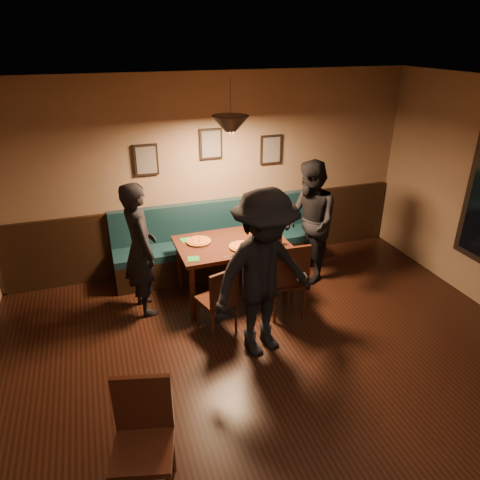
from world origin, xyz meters
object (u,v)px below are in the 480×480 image
Objects in this scene: booth_bench at (218,240)px; diner_front at (264,275)px; chair_near_left at (216,298)px; cafe_chair_far at (143,449)px; tabasco_bottle at (269,234)px; diner_right at (310,223)px; dining_table at (232,268)px; chair_near_right at (285,277)px; soda_glass at (279,238)px; diner_left at (140,250)px.

booth_bench is 1.58× the size of diner_front.
chair_near_left is 2.16m from cafe_chair_far.
booth_bench is 27.90× the size of tabasco_bottle.
diner_right is 1.74× the size of cafe_chair_far.
tabasco_bottle is (0.52, -0.67, 0.32)m from booth_bench.
chair_near_left is at bearing -120.58° from dining_table.
diner_right is 0.63m from tabasco_bottle.
chair_near_right is at bearing -69.88° from booth_bench.
diner_front is 1.91× the size of cafe_chair_far.
tabasco_bottle is at bearing 89.76° from chair_near_right.
diner_front is 11.50× the size of soda_glass.
diner_left is 10.35× the size of soda_glass.
soda_glass is (0.08, 0.40, 0.34)m from chair_near_right.
booth_bench is 1.74× the size of diner_right.
chair_near_right is at bearing -54.40° from dining_table.
diner_right is 0.91× the size of diner_front.
chair_near_right is 1.81m from diner_left.
diner_right is (1.15, 0.05, 0.48)m from dining_table.
soda_glass is 3.14m from cafe_chair_far.
chair_near_left is 0.87× the size of cafe_chair_far.
dining_table is 0.68m from tabasco_bottle.
tabasco_bottle is (0.04, 0.64, 0.31)m from chair_near_right.
booth_bench is 1.12m from soda_glass.
booth_bench is 0.67m from dining_table.
soda_glass is (1.74, -0.23, -0.01)m from diner_left.
chair_near_right is 1.02× the size of cafe_chair_far.
cafe_chair_far is (-1.99, -1.94, -0.01)m from chair_near_right.
chair_near_left is 0.51× the size of diner_left.
tabasco_bottle is (-0.63, -0.07, -0.05)m from diner_right.
chair_near_left is 0.85× the size of chair_near_right.
diner_front reaches higher than booth_bench.
soda_glass is at bearing 81.75° from chair_near_right.
diner_left is at bearing -179.65° from dining_table.
dining_table is 0.82m from chair_near_right.
chair_near_right is 0.59× the size of diner_left.
chair_near_left is at bearing -106.89° from booth_bench.
chair_near_left is at bearing -57.55° from diner_right.
tabasco_bottle is (0.52, -0.02, 0.43)m from dining_table.
dining_table is at bearing 129.48° from chair_near_right.
diner_front is at bearing -92.54° from dining_table.
chair_near_right reaches higher than dining_table.
diner_left is at bearing 119.28° from chair_near_left.
dining_table is at bearing 74.09° from diner_front.
diner_right reaches higher than chair_near_right.
diner_right reaches higher than soda_glass.
chair_near_left reaches higher than dining_table.
chair_near_right is at bearing -12.21° from chair_near_left.
cafe_chair_far reaches higher than soda_glass.
chair_near_right reaches higher than chair_near_left.
cafe_chair_far reaches higher than tabasco_bottle.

